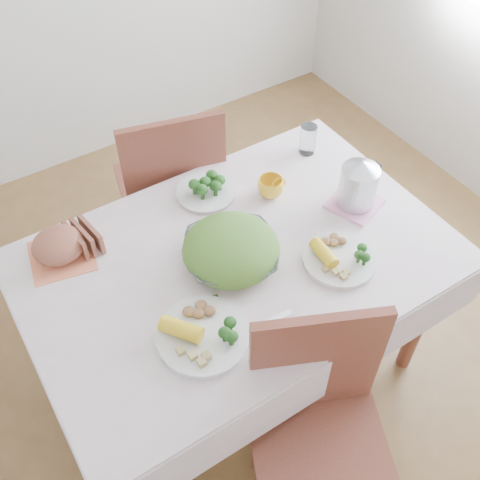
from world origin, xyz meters
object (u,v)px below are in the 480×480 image
dining_table (239,319)px  yellow_mug (271,187)px  salad_bowl (231,254)px  dinner_plate_left (203,336)px  dinner_plate_right (339,259)px  chair_near (321,459)px  chair_far (170,191)px  electric_kettle (359,181)px

dining_table → yellow_mug: (0.28, 0.20, 0.43)m
salad_bowl → dinner_plate_left: 0.33m
dining_table → yellow_mug: size_ratio=13.75×
dining_table → salad_bowl: size_ratio=4.39×
salad_bowl → yellow_mug: size_ratio=3.13×
salad_bowl → dinner_plate_right: 0.38m
chair_near → yellow_mug: bearing=90.9°
dining_table → dinner_plate_left: 0.53m
dining_table → chair_far: bearing=83.5°
yellow_mug → electric_kettle: 0.34m
salad_bowl → electric_kettle: size_ratio=1.59×
chair_far → yellow_mug: chair_far is taller
yellow_mug → electric_kettle: bearing=-42.7°
dining_table → dinner_plate_left: dinner_plate_left is taller
dinner_plate_left → chair_far: bearing=69.6°
dinner_plate_left → salad_bowl: bearing=42.5°
dinner_plate_right → salad_bowl: bearing=147.2°
chair_near → dinner_plate_right: (0.39, 0.44, 0.31)m
dinner_plate_left → chair_near: bearing=-67.8°
chair_far → yellow_mug: (0.19, -0.53, 0.34)m
salad_bowl → chair_far: bearing=81.0°
dining_table → yellow_mug: yellow_mug is taller
dining_table → yellow_mug: 0.55m
dinner_plate_right → dining_table: bearing=143.9°
dinner_plate_left → electric_kettle: (0.79, 0.21, 0.11)m
salad_bowl → dinner_plate_left: (-0.24, -0.22, -0.03)m
electric_kettle → yellow_mug: bearing=155.3°
dining_table → dinner_plate_right: dinner_plate_right is taller
salad_bowl → electric_kettle: bearing=-1.5°
dinner_plate_left → dinner_plate_right: dinner_plate_left is taller
chair_far → dinner_plate_right: (0.20, -0.95, 0.31)m
salad_bowl → dinner_plate_right: size_ratio=1.22×
chair_near → dinner_plate_right: bearing=73.6°
chair_near → chair_far: chair_far is taller
dinner_plate_left → electric_kettle: 0.83m
salad_bowl → dinner_plate_right: bearing=-32.8°
salad_bowl → electric_kettle: electric_kettle is taller
dinner_plate_left → dinner_plate_right: (0.56, 0.02, 0.00)m
chair_far → electric_kettle: electric_kettle is taller
dinner_plate_left → yellow_mug: (0.55, 0.43, 0.03)m
chair_near → electric_kettle: 0.98m
chair_near → salad_bowl: (0.07, 0.65, 0.34)m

